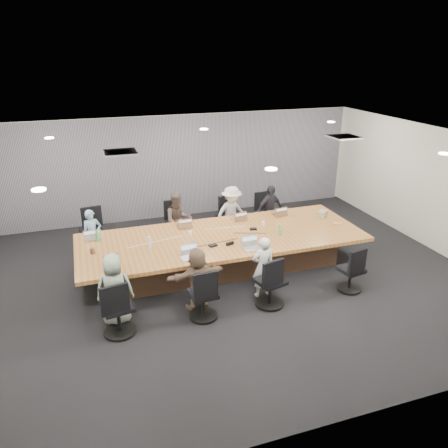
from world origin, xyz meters
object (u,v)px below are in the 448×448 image
object	(u,v)px
laptop_1	(184,226)
chair_3	(264,216)
snack_packet	(337,224)
laptop_2	(239,219)
person_3	(270,210)
laptop_5	(190,258)
person_1	(178,220)
laptop_4	(111,269)
person_4	(115,289)
bottle_green_right	(280,230)
chair_0	(92,234)
mug_brown	(92,251)
chair_2	(227,220)
person_2	(232,214)
conference_table	(223,250)
chair_7	(351,273)
chair_6	(270,285)
chair_4	(118,311)
bottle_green_left	(97,236)
person_6	(263,267)
stapler	(230,243)
bottle_clear	(150,242)
person_0	(93,235)
laptop_0	(93,237)
canvas_bag	(322,214)
laptop_3	(279,214)
laptop_6	(252,249)
person_5	(197,279)
chair_5	(203,298)

from	to	relation	value
laptop_1	chair_3	bearing A→B (deg)	-156.80
snack_packet	laptop_2	bearing A→B (deg)	152.69
person_3	laptop_2	bearing A→B (deg)	-166.13
person_3	laptop_5	xyz separation A→B (m)	(-2.61, -2.15, 0.10)
person_1	laptop_4	bearing A→B (deg)	-128.88
person_4	bottle_green_right	size ratio (longest dim) A/B	5.16
chair_0	mug_brown	world-z (taller)	chair_0
chair_2	person_2	bearing A→B (deg)	79.80
conference_table	chair_3	world-z (taller)	conference_table
chair_0	laptop_4	xyz separation A→B (m)	(0.24, -2.50, 0.32)
chair_3	snack_packet	xyz separation A→B (m)	(0.96, -1.92, 0.40)
chair_7	chair_6	bearing A→B (deg)	169.03
chair_4	bottle_green_left	distance (m)	2.30
chair_6	laptop_2	size ratio (longest dim) A/B	2.62
person_6	snack_packet	distance (m)	2.56
stapler	bottle_green_left	bearing A→B (deg)	141.81
laptop_1	chair_2	bearing A→B (deg)	-143.67
bottle_clear	stapler	world-z (taller)	bottle_clear
person_0	laptop_0	distance (m)	0.58
chair_6	laptop_5	xyz separation A→B (m)	(-1.27, 0.90, 0.34)
chair_2	canvas_bag	bearing A→B (deg)	134.28
conference_table	bottle_green_left	world-z (taller)	bottle_green_left
laptop_3	stapler	world-z (taller)	stapler
person_2	laptop_6	size ratio (longest dim) A/B	3.97
person_1	bottle_green_right	bearing A→B (deg)	-43.11
person_0	person_6	world-z (taller)	person_6
chair_4	laptop_3	size ratio (longest dim) A/B	2.61
person_3	bottle_green_left	distance (m)	4.29
chair_3	person_1	xyz separation A→B (m)	(-2.34, -0.35, 0.31)
canvas_bag	chair_2	bearing A→B (deg)	144.49
bottle_green_left	person_2	bearing A→B (deg)	14.01
person_0	person_2	xyz separation A→B (m)	(3.28, 0.00, 0.11)
conference_table	person_5	distance (m)	1.64
person_1	stapler	size ratio (longest dim) A/B	7.81
bottle_green_left	mug_brown	world-z (taller)	bottle_green_left
person_6	chair_5	bearing A→B (deg)	15.41
laptop_0	canvas_bag	distance (m)	5.22
person_4	laptop_5	bearing A→B (deg)	-152.52
chair_3	conference_table	bearing A→B (deg)	41.50
laptop_3	bottle_green_left	size ratio (longest dim) A/B	1.31
laptop_5	snack_packet	xyz separation A→B (m)	(3.57, 0.58, 0.01)
person_3	bottle_green_left	xyz separation A→B (m)	(-4.21, -0.80, 0.21)
conference_table	chair_2	world-z (taller)	chair_2
person_1	canvas_bag	world-z (taller)	person_1
conference_table	person_1	world-z (taller)	person_1
chair_6	canvas_bag	distance (m)	3.05
person_2	mug_brown	xyz separation A→B (m)	(-3.33, -1.35, 0.11)
conference_table	mug_brown	world-z (taller)	mug_brown
chair_2	person_5	size ratio (longest dim) A/B	0.64
conference_table	stapler	distance (m)	0.61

